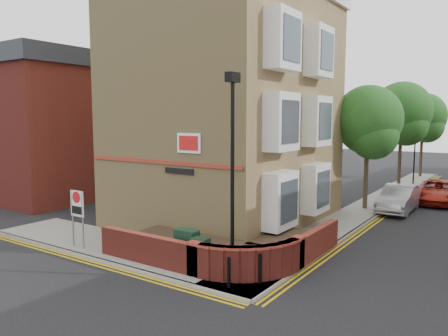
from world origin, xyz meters
TOP-DOWN VIEW (x-y plane):
  - ground at (0.00, 0.00)m, footprint 120.00×120.00m
  - pavement_corner at (-3.50, 1.50)m, footprint 13.00×3.00m
  - pavement_main at (2.00, 16.00)m, footprint 2.00×32.00m
  - kerb_side at (-3.50, 0.00)m, footprint 13.00×0.15m
  - kerb_main_near at (3.00, 16.00)m, footprint 0.15×32.00m
  - yellow_lines_side at (-3.50, -0.25)m, footprint 13.00×0.28m
  - yellow_lines_main at (3.25, 16.00)m, footprint 0.28×32.00m
  - corner_building at (-2.84, 8.00)m, footprint 8.95×10.40m
  - garden_wall at (0.00, 2.50)m, footprint 6.80×6.00m
  - lamppost at (1.60, 1.20)m, footprint 0.25×0.50m
  - utility_cabinet_large at (-0.30, 1.30)m, footprint 0.80×0.45m
  - utility_cabinet_small at (0.50, 1.00)m, footprint 0.55×0.40m
  - bollard_near at (2.00, 0.40)m, footprint 0.11×0.11m
  - bollard_far at (2.60, 1.20)m, footprint 0.11×0.11m
  - zone_sign at (-5.00, 0.50)m, footprint 0.72×0.07m
  - side_building at (-15.00, 8.00)m, footprint 6.40×10.40m
  - tree_near at (2.00, 14.05)m, footprint 3.64×3.65m
  - tree_mid at (2.00, 22.05)m, footprint 4.03×4.03m
  - tree_far at (2.00, 30.05)m, footprint 3.81×3.81m
  - traffic_light_assembly at (2.40, 25.00)m, footprint 0.20×0.16m
  - silver_car_near at (3.61, 14.64)m, footprint 1.54×4.35m
  - red_car_main at (5.00, 18.54)m, footprint 2.57×5.04m

SIDE VIEW (x-z plane):
  - ground at x=0.00m, z-range 0.00..0.00m
  - garden_wall at x=0.00m, z-range -0.60..0.60m
  - yellow_lines_side at x=-3.50m, z-range 0.00..0.01m
  - yellow_lines_main at x=3.25m, z-range 0.00..0.01m
  - pavement_corner at x=-3.50m, z-range 0.00..0.12m
  - pavement_main at x=2.00m, z-range 0.00..0.12m
  - kerb_side at x=-3.50m, z-range 0.00..0.12m
  - kerb_main_near at x=3.00m, z-range 0.00..0.12m
  - bollard_near at x=2.00m, z-range 0.12..1.02m
  - bollard_far at x=2.60m, z-range 0.12..1.02m
  - utility_cabinet_small at x=0.50m, z-range 0.12..1.22m
  - red_car_main at x=5.00m, z-range 0.00..1.36m
  - silver_car_near at x=3.61m, z-range 0.00..1.43m
  - utility_cabinet_large at x=-0.30m, z-range 0.12..1.32m
  - zone_sign at x=-5.00m, z-range 0.54..2.74m
  - traffic_light_assembly at x=2.40m, z-range 0.68..4.88m
  - lamppost at x=1.60m, z-range 0.19..6.49m
  - side_building at x=-15.00m, z-range 0.05..9.05m
  - tree_near at x=2.00m, z-range 1.35..8.05m
  - tree_far at x=2.00m, z-range 1.41..8.42m
  - tree_mid at x=2.00m, z-range 1.49..8.91m
  - corner_building at x=-2.84m, z-range -0.57..13.03m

